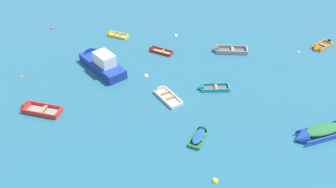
{
  "coord_description": "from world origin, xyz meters",
  "views": [
    {
      "loc": [
        4.17,
        -6.92,
        20.25
      ],
      "look_at": [
        0.0,
        20.35,
        0.15
      ],
      "focal_mm": 38.66,
      "sensor_mm": 36.0,
      "label": 1
    }
  ],
  "objects_px": {
    "rowboat_white_near_camera": "(162,92)",
    "rowboat_blue_center": "(315,134)",
    "rowboat_turquoise_cluster_inner": "(206,88)",
    "mooring_buoy_central": "(298,53)",
    "mooring_buoy_outer_edge": "(215,181)",
    "rowboat_grey_cluster_outer": "(221,50)",
    "rowboat_orange_far_right": "(318,48)",
    "mooring_buoy_trailing": "(21,77)",
    "mooring_buoy_between_boats_right": "(176,36)",
    "rowboat_red_back_row_left": "(32,108)",
    "mooring_buoy_near_foreground": "(52,29)",
    "rowboat_maroon_midfield_left": "(155,50)",
    "rowboat_yellow_near_right": "(112,34)",
    "rowboat_green_foreground_center": "(200,134)",
    "mooring_buoy_midfield": "(146,76)",
    "motor_launch_deep_blue_outer_right": "(100,62)"
  },
  "relations": [
    {
      "from": "rowboat_orange_far_right",
      "to": "mooring_buoy_outer_edge",
      "type": "relative_size",
      "value": 6.53
    },
    {
      "from": "rowboat_grey_cluster_outer",
      "to": "rowboat_blue_center",
      "type": "bearing_deg",
      "value": -59.01
    },
    {
      "from": "rowboat_blue_center",
      "to": "mooring_buoy_near_foreground",
      "type": "height_order",
      "value": "rowboat_blue_center"
    },
    {
      "from": "mooring_buoy_central",
      "to": "mooring_buoy_trailing",
      "type": "xyz_separation_m",
      "value": [
        -28.56,
        -9.49,
        0.0
      ]
    },
    {
      "from": "motor_launch_deep_blue_outer_right",
      "to": "rowboat_yellow_near_right",
      "type": "bearing_deg",
      "value": 96.27
    },
    {
      "from": "rowboat_yellow_near_right",
      "to": "mooring_buoy_central",
      "type": "bearing_deg",
      "value": -2.82
    },
    {
      "from": "rowboat_red_back_row_left",
      "to": "rowboat_green_foreground_center",
      "type": "relative_size",
      "value": 1.43
    },
    {
      "from": "mooring_buoy_outer_edge",
      "to": "rowboat_grey_cluster_outer",
      "type": "bearing_deg",
      "value": 90.53
    },
    {
      "from": "mooring_buoy_outer_edge",
      "to": "mooring_buoy_central",
      "type": "xyz_separation_m",
      "value": [
        8.44,
        20.04,
        0.0
      ]
    },
    {
      "from": "rowboat_turquoise_cluster_inner",
      "to": "rowboat_maroon_midfield_left",
      "type": "bearing_deg",
      "value": 132.99
    },
    {
      "from": "mooring_buoy_outer_edge",
      "to": "mooring_buoy_central",
      "type": "distance_m",
      "value": 21.74
    },
    {
      "from": "mooring_buoy_between_boats_right",
      "to": "mooring_buoy_trailing",
      "type": "distance_m",
      "value": 18.36
    },
    {
      "from": "rowboat_orange_far_right",
      "to": "mooring_buoy_outer_edge",
      "type": "height_order",
      "value": "rowboat_orange_far_right"
    },
    {
      "from": "rowboat_white_near_camera",
      "to": "rowboat_orange_far_right",
      "type": "relative_size",
      "value": 1.14
    },
    {
      "from": "rowboat_yellow_near_right",
      "to": "rowboat_green_foreground_center",
      "type": "relative_size",
      "value": 1.06
    },
    {
      "from": "motor_launch_deep_blue_outer_right",
      "to": "rowboat_yellow_near_right",
      "type": "xyz_separation_m",
      "value": [
        -0.83,
        7.54,
        -0.57
      ]
    },
    {
      "from": "rowboat_orange_far_right",
      "to": "motor_launch_deep_blue_outer_right",
      "type": "bearing_deg",
      "value": -161.88
    },
    {
      "from": "rowboat_grey_cluster_outer",
      "to": "rowboat_orange_far_right",
      "type": "distance_m",
      "value": 11.2
    },
    {
      "from": "rowboat_white_near_camera",
      "to": "rowboat_green_foreground_center",
      "type": "xyz_separation_m",
      "value": [
        4.04,
        -5.37,
        0.07
      ]
    },
    {
      "from": "rowboat_yellow_near_right",
      "to": "mooring_buoy_near_foreground",
      "type": "height_order",
      "value": "rowboat_yellow_near_right"
    },
    {
      "from": "rowboat_grey_cluster_outer",
      "to": "mooring_buoy_trailing",
      "type": "height_order",
      "value": "rowboat_grey_cluster_outer"
    },
    {
      "from": "rowboat_grey_cluster_outer",
      "to": "rowboat_orange_far_right",
      "type": "xyz_separation_m",
      "value": [
        10.98,
        2.23,
        -0.07
      ]
    },
    {
      "from": "rowboat_maroon_midfield_left",
      "to": "rowboat_yellow_near_right",
      "type": "relative_size",
      "value": 1.02
    },
    {
      "from": "rowboat_turquoise_cluster_inner",
      "to": "rowboat_blue_center",
      "type": "xyz_separation_m",
      "value": [
        9.15,
        -5.49,
        0.24
      ]
    },
    {
      "from": "mooring_buoy_near_foreground",
      "to": "rowboat_white_near_camera",
      "type": "bearing_deg",
      "value": -36.01
    },
    {
      "from": "rowboat_turquoise_cluster_inner",
      "to": "mooring_buoy_central",
      "type": "height_order",
      "value": "rowboat_turquoise_cluster_inner"
    },
    {
      "from": "mooring_buoy_midfield",
      "to": "mooring_buoy_near_foreground",
      "type": "distance_m",
      "value": 16.63
    },
    {
      "from": "rowboat_yellow_near_right",
      "to": "rowboat_orange_far_right",
      "type": "xyz_separation_m",
      "value": [
        24.35,
        0.15,
        0.0
      ]
    },
    {
      "from": "rowboat_red_back_row_left",
      "to": "rowboat_white_near_camera",
      "type": "xyz_separation_m",
      "value": [
        11.12,
        4.26,
        -0.05
      ]
    },
    {
      "from": "rowboat_yellow_near_right",
      "to": "rowboat_blue_center",
      "type": "xyz_separation_m",
      "value": [
        21.31,
        -15.29,
        0.26
      ]
    },
    {
      "from": "rowboat_orange_far_right",
      "to": "mooring_buoy_central",
      "type": "relative_size",
      "value": 8.84
    },
    {
      "from": "rowboat_green_foreground_center",
      "to": "rowboat_yellow_near_right",
      "type": "bearing_deg",
      "value": 126.24
    },
    {
      "from": "rowboat_white_near_camera",
      "to": "rowboat_orange_far_right",
      "type": "distance_m",
      "value": 19.82
    },
    {
      "from": "rowboat_orange_far_right",
      "to": "rowboat_blue_center",
      "type": "distance_m",
      "value": 15.75
    },
    {
      "from": "rowboat_white_near_camera",
      "to": "rowboat_blue_center",
      "type": "xyz_separation_m",
      "value": [
        13.24,
        -4.14,
        0.23
      ]
    },
    {
      "from": "rowboat_turquoise_cluster_inner",
      "to": "mooring_buoy_between_boats_right",
      "type": "xyz_separation_m",
      "value": [
        -4.41,
        10.73,
        -0.15
      ]
    },
    {
      "from": "rowboat_red_back_row_left",
      "to": "rowboat_orange_far_right",
      "type": "bearing_deg",
      "value": 29.6
    },
    {
      "from": "rowboat_green_foreground_center",
      "to": "mooring_buoy_between_boats_right",
      "type": "relative_size",
      "value": 6.8
    },
    {
      "from": "rowboat_orange_far_right",
      "to": "mooring_buoy_trailing",
      "type": "xyz_separation_m",
      "value": [
        -30.92,
        -10.73,
        -0.13
      ]
    },
    {
      "from": "mooring_buoy_near_foreground",
      "to": "rowboat_blue_center",
      "type": "bearing_deg",
      "value": -28.37
    },
    {
      "from": "rowboat_grey_cluster_outer",
      "to": "mooring_buoy_central",
      "type": "xyz_separation_m",
      "value": [
        8.61,
        0.99,
        -0.2
      ]
    },
    {
      "from": "rowboat_maroon_midfield_left",
      "to": "mooring_buoy_outer_edge",
      "type": "bearing_deg",
      "value": -67.03
    },
    {
      "from": "mooring_buoy_between_boats_right",
      "to": "mooring_buoy_trailing",
      "type": "relative_size",
      "value": 1.47
    },
    {
      "from": "mooring_buoy_central",
      "to": "rowboat_red_back_row_left",
      "type": "bearing_deg",
      "value": -150.22
    },
    {
      "from": "rowboat_grey_cluster_outer",
      "to": "mooring_buoy_central",
      "type": "height_order",
      "value": "rowboat_grey_cluster_outer"
    },
    {
      "from": "motor_launch_deep_blue_outer_right",
      "to": "rowboat_blue_center",
      "type": "xyz_separation_m",
      "value": [
        20.48,
        -7.75,
        -0.32
      ]
    },
    {
      "from": "rowboat_orange_far_right",
      "to": "rowboat_grey_cluster_outer",
      "type": "bearing_deg",
      "value": -168.53
    },
    {
      "from": "rowboat_blue_center",
      "to": "mooring_buoy_midfield",
      "type": "height_order",
      "value": "rowboat_blue_center"
    },
    {
      "from": "mooring_buoy_midfield",
      "to": "mooring_buoy_trailing",
      "type": "distance_m",
      "value": 12.69
    },
    {
      "from": "rowboat_yellow_near_right",
      "to": "rowboat_blue_center",
      "type": "bearing_deg",
      "value": -35.67
    }
  ]
}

